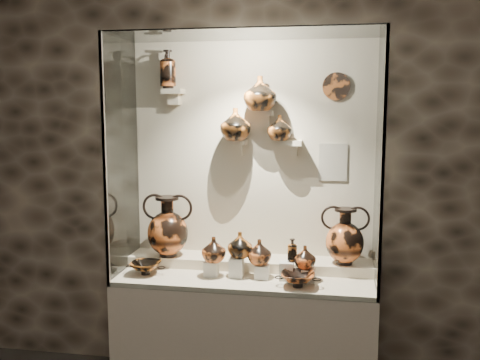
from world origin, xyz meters
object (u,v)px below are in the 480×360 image
(amphora_right, at_px, (345,236))
(kylix_left, at_px, (146,267))
(jug_e, at_px, (305,257))
(lekythos_tall, at_px, (168,67))
(ovoid_vase_c, at_px, (280,128))
(jug_c, at_px, (259,252))
(ovoid_vase_a, at_px, (235,124))
(kylix_right, at_px, (298,278))
(amphora_left, at_px, (168,226))
(jug_a, at_px, (214,249))
(jug_b, at_px, (240,245))
(ovoid_vase_b, at_px, (260,93))
(lekythos_small, at_px, (292,249))

(amphora_right, bearing_deg, kylix_left, 178.62)
(jug_e, xyz_separation_m, lekythos_tall, (-0.98, 0.26, 1.23))
(kylix_left, distance_m, ovoid_vase_c, 1.30)
(jug_c, distance_m, ovoid_vase_c, 0.84)
(ovoid_vase_a, bearing_deg, kylix_right, -35.37)
(amphora_left, bearing_deg, jug_a, -29.34)
(lekythos_tall, bearing_deg, jug_e, 0.56)
(jug_c, relative_size, ovoid_vase_c, 0.96)
(amphora_right, distance_m, jug_a, 0.88)
(jug_b, bearing_deg, lekythos_tall, 167.49)
(jug_a, height_order, kylix_left, jug_a)
(amphora_left, distance_m, kylix_left, 0.33)
(kylix_right, bearing_deg, amphora_right, 34.31)
(jug_b, bearing_deg, ovoid_vase_b, 77.73)
(jug_e, bearing_deg, jug_c, 153.94)
(jug_a, bearing_deg, jug_b, 23.95)
(amphora_right, relative_size, jug_a, 2.27)
(lekythos_small, xyz_separation_m, lekythos_tall, (-0.89, 0.26, 1.18))
(jug_a, bearing_deg, lekythos_tall, 157.02)
(amphora_left, distance_m, jug_a, 0.43)
(kylix_left, height_order, ovoid_vase_c, ovoid_vase_c)
(jug_a, distance_m, lekythos_small, 0.51)
(jug_a, distance_m, kylix_right, 0.59)
(lekythos_small, distance_m, lekythos_tall, 1.50)
(amphora_right, xyz_separation_m, kylix_right, (-0.29, -0.31, -0.21))
(jug_c, xyz_separation_m, ovoid_vase_b, (-0.03, 0.21, 1.03))
(lekythos_tall, bearing_deg, ovoid_vase_a, 11.33)
(ovoid_vase_c, bearing_deg, ovoid_vase_a, -177.22)
(jug_e, height_order, lekythos_tall, lekythos_tall)
(jug_b, relative_size, jug_e, 1.15)
(lekythos_tall, xyz_separation_m, ovoid_vase_a, (0.48, -0.04, -0.39))
(jug_a, bearing_deg, jug_c, 19.66)
(kylix_left, height_order, ovoid_vase_a, ovoid_vase_a)
(kylix_right, bearing_deg, lekythos_tall, 144.42)
(kylix_right, bearing_deg, lekythos_small, 95.94)
(jug_a, relative_size, jug_e, 1.13)
(amphora_right, distance_m, jug_e, 0.33)
(amphora_right, bearing_deg, jug_a, -178.08)
(lekythos_small, xyz_separation_m, ovoid_vase_c, (-0.11, 0.24, 0.77))
(jug_c, height_order, kylix_left, jug_c)
(amphora_left, xyz_separation_m, kylix_left, (-0.09, -0.21, -0.23))
(ovoid_vase_c, bearing_deg, jug_e, -52.92)
(jug_a, height_order, jug_b, jug_b)
(lekythos_small, xyz_separation_m, kylix_right, (0.05, -0.14, -0.15))
(jug_c, relative_size, kylix_right, 0.61)
(amphora_right, bearing_deg, amphora_left, 169.40)
(ovoid_vase_b, bearing_deg, jug_b, -116.66)
(jug_a, xyz_separation_m, kylix_left, (-0.46, -0.03, -0.13))
(jug_c, bearing_deg, jug_a, 166.24)
(kylix_right, distance_m, ovoid_vase_b, 1.24)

